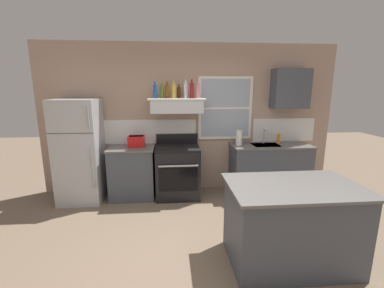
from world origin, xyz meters
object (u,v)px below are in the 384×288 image
object	(u,v)px
toaster	(137,141)
bottle_rose_pink	(198,90)
dish_soap_bottle	(278,138)
kitchen_island	(291,224)
bottle_olive_oil_square	(162,92)
bottle_clear_tall	(186,91)
paper_towel_roll	(239,138)
bottle_brown_stout	(179,92)
bottle_amber_wine	(167,91)
bottle_red_label_wine	(192,90)
stove_range	(178,171)
refrigerator	(80,151)
bottle_blue_liqueur	(155,91)
bottle_champagne_gold_foil	(174,91)

from	to	relation	value
toaster	bottle_rose_pink	xyz separation A→B (m)	(1.07, -0.01, 0.87)
dish_soap_bottle	kitchen_island	size ratio (longest dim) A/B	0.13
bottle_olive_oil_square	bottle_clear_tall	xyz separation A→B (m)	(0.41, 0.02, 0.02)
bottle_olive_oil_square	paper_towel_roll	size ratio (longest dim) A/B	0.90
bottle_brown_stout	bottle_rose_pink	distance (m)	0.32
toaster	kitchen_island	xyz separation A→B (m)	(1.89, -1.99, -0.55)
bottle_amber_wine	bottle_red_label_wine	xyz separation A→B (m)	(0.42, -0.07, 0.01)
toaster	bottle_olive_oil_square	xyz separation A→B (m)	(0.46, 0.02, 0.84)
bottle_clear_tall	stove_range	bearing A→B (deg)	-144.22
refrigerator	toaster	xyz separation A→B (m)	(0.94, 0.10, 0.14)
bottle_blue_liqueur	paper_towel_roll	size ratio (longest dim) A/B	1.02
bottle_clear_tall	bottle_red_label_wine	world-z (taller)	bottle_red_label_wine
refrigerator	paper_towel_roll	bearing A→B (deg)	1.25
kitchen_island	paper_towel_roll	bearing A→B (deg)	92.31
bottle_champagne_gold_foil	dish_soap_bottle	world-z (taller)	bottle_champagne_gold_foil
bottle_brown_stout	dish_soap_bottle	distance (m)	2.02
refrigerator	stove_range	distance (m)	1.70
kitchen_island	bottle_clear_tall	bearing A→B (deg)	116.82
bottle_champagne_gold_foil	bottle_clear_tall	xyz separation A→B (m)	(0.20, 0.02, 0.00)
toaster	bottle_brown_stout	world-z (taller)	bottle_brown_stout
bottle_champagne_gold_foil	dish_soap_bottle	distance (m)	2.11
bottle_amber_wine	bottle_clear_tall	world-z (taller)	bottle_clear_tall
bottle_blue_liqueur	bottle_brown_stout	distance (m)	0.40
toaster	bottle_red_label_wine	xyz separation A→B (m)	(0.97, -0.03, 0.87)
bottle_red_label_wine	bottle_rose_pink	xyz separation A→B (m)	(0.10, 0.02, -0.00)
bottle_rose_pink	paper_towel_roll	bearing A→B (deg)	-2.13
refrigerator	stove_range	bearing A→B (deg)	0.80
kitchen_island	bottle_brown_stout	bearing A→B (deg)	119.33
stove_range	bottle_clear_tall	xyz separation A→B (m)	(0.16, 0.11, 1.41)
bottle_olive_oil_square	bottle_red_label_wine	size ratio (longest dim) A/B	0.77
bottle_red_label_wine	toaster	bearing A→B (deg)	178.07
bottle_champagne_gold_foil	paper_towel_roll	distance (m)	1.42
bottle_clear_tall	dish_soap_bottle	distance (m)	1.93
bottle_amber_wine	kitchen_island	xyz separation A→B (m)	(1.34, -2.03, -1.41)
bottle_amber_wine	bottle_rose_pink	distance (m)	0.52
bottle_olive_oil_square	bottle_brown_stout	world-z (taller)	bottle_olive_oil_square
stove_range	bottle_red_label_wine	xyz separation A→B (m)	(0.26, 0.04, 1.41)
dish_soap_bottle	stove_range	bearing A→B (deg)	-175.82
bottle_clear_tall	bottle_rose_pink	bearing A→B (deg)	-13.60
bottle_brown_stout	kitchen_island	xyz separation A→B (m)	(1.14, -2.03, -1.38)
bottle_brown_stout	bottle_clear_tall	size ratio (longest dim) A/B	0.76
refrigerator	bottle_olive_oil_square	xyz separation A→B (m)	(1.40, 0.12, 0.98)
bottle_blue_liqueur	bottle_brown_stout	bearing A→B (deg)	4.29
bottle_rose_pink	bottle_amber_wine	bearing A→B (deg)	174.93
bottle_olive_oil_square	bottle_clear_tall	distance (m)	0.41
bottle_blue_liqueur	bottle_clear_tall	size ratio (longest dim) A/B	0.91
bottle_amber_wine	bottle_red_label_wine	distance (m)	0.42
bottle_blue_liqueur	kitchen_island	bearing A→B (deg)	-52.35
dish_soap_bottle	bottle_champagne_gold_foil	bearing A→B (deg)	-178.63
paper_towel_roll	bottle_olive_oil_square	bearing A→B (deg)	177.60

